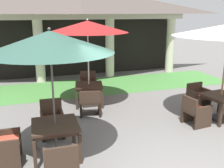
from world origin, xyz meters
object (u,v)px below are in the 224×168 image
(patio_table_mid_right, at_px, (89,87))
(patio_umbrella_near_foreground, at_px, (50,42))
(patio_chair_near_foreground_north, at_px, (52,121))
(patio_umbrella_mid_right, at_px, (88,27))
(patio_table_mid_left, at_px, (221,98))
(patio_chair_mid_left_north, at_px, (198,97))
(patio_chair_mid_right_north, at_px, (88,85))
(patio_chair_mid_right_south, at_px, (90,103))
(patio_chair_mid_left_west, at_px, (195,112))
(patio_table_near_foreground, at_px, (55,128))
(patio_chair_near_foreground_south, at_px, (61,165))
(patio_chair_near_foreground_west, at_px, (5,145))

(patio_table_mid_right, bearing_deg, patio_umbrella_near_foreground, -115.81)
(patio_chair_near_foreground_north, height_order, patio_umbrella_mid_right, patio_umbrella_mid_right)
(patio_table_mid_left, bearing_deg, patio_chair_mid_left_north, 96.69)
(patio_chair_mid_left_north, height_order, patio_chair_mid_right_north, patio_chair_mid_right_north)
(patio_table_mid_left, xyz_separation_m, patio_table_mid_right, (-3.29, 2.41, -0.03))
(patio_chair_mid_right_south, bearing_deg, patio_umbrella_mid_right, 90.00)
(patio_chair_mid_left_west, bearing_deg, patio_chair_mid_right_south, -128.04)
(patio_chair_mid_left_west, distance_m, patio_table_mid_right, 3.47)
(patio_umbrella_near_foreground, bearing_deg, patio_chair_mid_left_north, 17.73)
(patio_chair_near_foreground_north, bearing_deg, patio_table_mid_right, -124.16)
(patio_table_mid_right, distance_m, patio_chair_mid_right_south, 0.99)
(patio_chair_mid_left_west, xyz_separation_m, patio_table_mid_right, (-2.38, 2.52, 0.23))
(patio_umbrella_near_foreground, bearing_deg, patio_table_near_foreground, -18.43)
(patio_chair_mid_left_west, height_order, patio_chair_mid_right_north, patio_chair_mid_right_north)
(patio_chair_near_foreground_south, xyz_separation_m, patio_chair_mid_left_west, (3.86, 1.49, -0.01))
(patio_chair_near_foreground_north, xyz_separation_m, patio_chair_mid_left_north, (4.60, 0.46, 0.02))
(patio_table_mid_left, bearing_deg, patio_chair_mid_right_north, 132.65)
(patio_chair_near_foreground_south, bearing_deg, patio_umbrella_near_foreground, 90.00)
(patio_umbrella_near_foreground, distance_m, patio_chair_near_foreground_west, 2.28)
(patio_table_near_foreground, xyz_separation_m, patio_chair_mid_right_north, (1.64, 3.94, -0.22))
(patio_chair_near_foreground_north, height_order, patio_table_mid_right, patio_chair_near_foreground_north)
(patio_chair_near_foreground_north, bearing_deg, patio_umbrella_near_foreground, 90.00)
(patio_chair_mid_left_north, bearing_deg, patio_table_mid_left, 90.00)
(patio_table_mid_left, bearing_deg, patio_table_mid_right, 143.77)
(patio_table_mid_left, distance_m, patio_chair_mid_left_north, 0.94)
(patio_table_near_foreground, bearing_deg, patio_chair_mid_left_north, 17.73)
(patio_chair_near_foreground_south, xyz_separation_m, patio_chair_near_foreground_north, (0.06, 2.05, 0.01))
(patio_umbrella_near_foreground, distance_m, patio_chair_mid_right_south, 3.15)
(patio_chair_mid_left_west, relative_size, patio_chair_mid_right_north, 0.91)
(patio_table_near_foreground, relative_size, patio_chair_mid_right_north, 1.09)
(patio_chair_mid_left_west, bearing_deg, patio_umbrella_mid_right, -143.27)
(patio_chair_near_foreground_west, height_order, patio_chair_near_foreground_north, patio_chair_near_foreground_north)
(patio_chair_mid_left_west, distance_m, patio_chair_mid_left_north, 1.29)
(patio_chair_near_foreground_south, distance_m, patio_chair_mid_left_west, 4.14)
(patio_umbrella_near_foreground, bearing_deg, patio_table_mid_left, 6.93)
(patio_chair_near_foreground_north, bearing_deg, patio_chair_near_foreground_west, 45.09)
(patio_chair_near_foreground_north, xyz_separation_m, patio_chair_mid_left_west, (3.80, -0.56, -0.01))
(patio_chair_near_foreground_west, height_order, patio_table_mid_left, patio_chair_near_foreground_west)
(patio_chair_near_foreground_south, distance_m, patio_umbrella_mid_right, 4.79)
(patio_umbrella_near_foreground, relative_size, patio_umbrella_mid_right, 0.97)
(patio_chair_near_foreground_south, bearing_deg, patio_table_near_foreground, 90.00)
(patio_table_mid_left, distance_m, patio_chair_mid_left_west, 0.95)
(patio_chair_near_foreground_north, distance_m, patio_table_mid_left, 4.73)
(patio_table_near_foreground, xyz_separation_m, patio_umbrella_mid_right, (1.45, 2.99, 1.90))
(patio_umbrella_near_foreground, bearing_deg, patio_chair_near_foreground_west, 178.35)
(patio_umbrella_near_foreground, bearing_deg, patio_table_mid_right, 64.19)
(patio_chair_mid_left_north, height_order, patio_table_mid_right, patio_chair_mid_left_north)
(patio_chair_mid_left_west, xyz_separation_m, patio_umbrella_mid_right, (-2.38, 2.52, 2.17))
(patio_chair_near_foreground_south, distance_m, patio_chair_near_foreground_north, 2.05)
(patio_chair_near_foreground_south, height_order, patio_chair_near_foreground_west, patio_chair_near_foreground_west)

